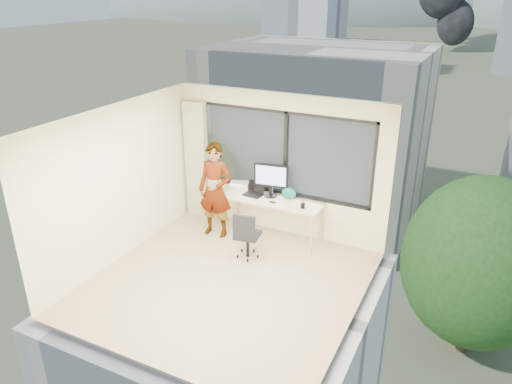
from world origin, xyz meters
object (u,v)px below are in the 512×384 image
Objects in this scene: laptop at (253,190)px; handbag at (289,193)px; desk at (272,218)px; game_console at (239,185)px; monitor at (271,180)px; person at (215,190)px; chair at (248,234)px.

laptop is 1.33× the size of handbag.
game_console is (-0.80, 0.25, 0.42)m from desk.
handbag is at bearing -1.41° from monitor.
person is at bearing -142.09° from laptop.
person reaches higher than desk.
laptop reaches higher than desk.
game_console is at bearing 69.21° from person.
chair reaches higher than game_console.
laptop is at bearing 177.50° from handbag.
chair is 1.00m from laptop.
laptop is at bearing 177.54° from desk.
chair is at bearing -75.56° from game_console.
desk is 5.20× the size of game_console.
person is 1.02m from monitor.
handbag is at bearing 63.76° from chair.
person reaches higher than monitor.
game_console is at bearing 159.78° from handbag.
handbag reaches higher than game_console.
handbag is (0.24, 0.17, 0.48)m from desk.
game_console is 0.97× the size of laptop.
monitor is 0.38m from laptop.
desk is at bearing -160.99° from handbag.
person is (-0.90, 0.48, 0.44)m from chair.
chair is at bearing -32.73° from person.
handbag is (0.32, 1.00, 0.41)m from chair.
chair is 1.11m from person.
monitor is at bearing 25.53° from laptop.
laptop is at bearing -49.24° from game_console.
laptop is (-0.30, -0.11, -0.20)m from monitor.
handbag is at bearing 18.96° from laptop.
handbag reaches higher than desk.
game_console is 0.47m from laptop.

